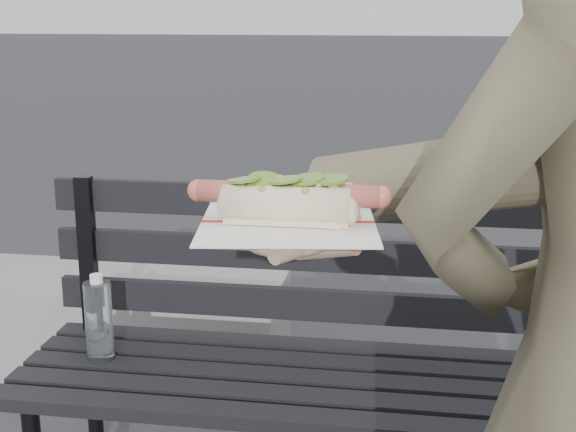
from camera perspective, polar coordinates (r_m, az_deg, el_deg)
name	(u,v)px	position (r m, az deg, el deg)	size (l,w,h in m)	color
park_bench	(340,347)	(1.88, 3.73, -9.26)	(1.50, 0.44, 0.88)	black
concrete_block	(110,332)	(2.86, -12.56, -8.08)	(1.20, 0.40, 0.40)	slate
held_hotdog	(465,180)	(0.92, 12.46, 2.49)	(0.62, 0.31, 0.20)	brown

